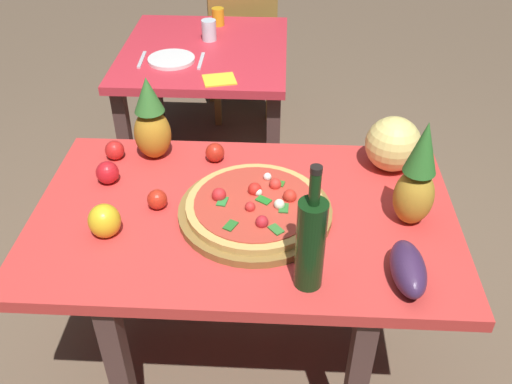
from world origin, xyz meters
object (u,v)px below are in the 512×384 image
Objects in this scene: display_table at (244,234)px; pizza at (256,204)px; wine_bottle at (311,242)px; eggplant at (408,269)px; dining_chair at (241,46)px; drinking_glass_juice at (218,17)px; background_table at (206,70)px; tomato_near_board at (157,199)px; tomato_beside_pepper at (107,173)px; pizza_board at (255,212)px; drinking_glass_water at (209,30)px; pineapple_left at (151,122)px; fork_utensil at (142,60)px; bell_pepper at (104,221)px; napkin_folded at (219,80)px; knife_utensil at (201,61)px; tomato_by_bottle at (215,152)px; melon at (393,144)px; dinner_plate at (171,59)px; pineapple_right at (417,180)px; tomato_at_corner at (115,150)px.

display_table is 0.14m from pizza.
wine_bottle is 1.86× the size of eggplant.
drinking_glass_juice is at bearing 63.28° from dining_chair.
background_table is 2.13× the size of pizza.
tomato_near_board is (0.01, -1.25, 0.15)m from background_table.
pizza_board is at bearing -16.56° from tomato_beside_pepper.
tomato_beside_pepper is 0.74× the size of drinking_glass_water.
drinking_glass_water reaches higher than tomato_beside_pepper.
pizza is 0.49m from pineapple_left.
drinking_glass_juice is 0.50× the size of fork_utensil.
pizza is 0.45m from bell_pepper.
bell_pepper reaches higher than tomato_beside_pepper.
drinking_glass_juice is at bearing 96.40° from napkin_folded.
tomato_near_board is at bearing -90.02° from knife_utensil.
tomato_by_bottle is 0.84m from knife_utensil.
fork_utensil is at bearing 97.52° from bell_pepper.
drinking_glass_juice reaches higher than tomato_beside_pepper.
fork_utensil is at bearing 118.04° from tomato_by_bottle.
display_table is 1.46× the size of background_table.
eggplant reaches higher than pizza_board.
melon is at bearing -2.05° from pineapple_left.
pizza_board is 0.50m from pineapple_left.
dinner_plate is at bearing 137.25° from melon.
pizza is 0.33m from tomato_by_bottle.
dinner_plate is at bearing 122.38° from eggplant.
pineapple_right reaches higher than pizza_board.
tomato_near_board is at bearing 178.42° from display_table.
pizza is 0.33m from wine_bottle.
knife_utensil is at bearing 79.48° from tomato_beside_pepper.
tomato_at_corner is at bearing 149.47° from eggplant.
bell_pepper is (-0.43, -0.11, 0.01)m from pizza.
drinking_glass_water is (-0.02, -0.21, 0.01)m from drinking_glass_juice.
dining_chair reaches higher than display_table.
eggplant is 1.43× the size of napkin_folded.
tomato_at_corner is (-0.51, 0.29, 0.02)m from pizza_board.
tomato_near_board is at bearing -77.24° from pineapple_left.
pizza_board is at bearing -21.35° from display_table.
eggplant is at bearing -56.36° from fork_utensil.
tomato_near_board is 0.95× the size of tomato_by_bottle.
bell_pepper reaches higher than dinner_plate.
bell_pepper reaches higher than knife_utensil.
pizza_board is at bearing 82.61° from dining_chair.
pineapple_left is at bearing 10.33° from tomato_at_corner.
drinking_glass_water is at bearing -96.35° from drinking_glass_juice.
bell_pepper is at bearing -85.20° from fork_utensil.
napkin_folded is (-0.36, 1.20, -0.14)m from wine_bottle.
melon is at bearing -0.28° from tomato_at_corner.
tomato_beside_pepper is 0.42× the size of fork_utensil.
drinking_glass_juice is at bearing 110.74° from eggplant.
drinking_glass_water is 0.31m from dinner_plate.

